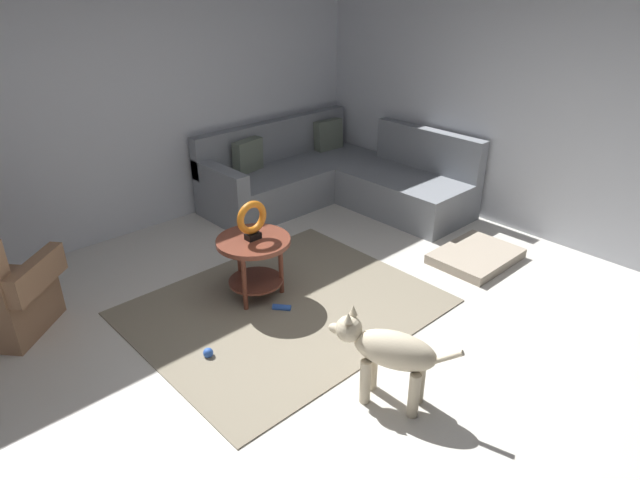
{
  "coord_description": "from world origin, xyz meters",
  "views": [
    {
      "loc": [
        -2.21,
        -2.24,
        2.5
      ],
      "look_at": [
        0.45,
        0.6,
        0.55
      ],
      "focal_mm": 30.8,
      "sensor_mm": 36.0,
      "label": 1
    }
  ],
  "objects": [
    {
      "name": "torus_sculpture",
      "position": [
        0.09,
        1.0,
        0.71
      ],
      "size": [
        0.28,
        0.08,
        0.33
      ],
      "color": "black",
      "rests_on": "side_table"
    },
    {
      "name": "ground_plane",
      "position": [
        0.0,
        0.0,
        -0.05
      ],
      "size": [
        6.0,
        6.0,
        0.1
      ],
      "primitive_type": "cube",
      "color": "silver"
    },
    {
      "name": "dog",
      "position": [
        -0.06,
        -0.55,
        0.38
      ],
      "size": [
        0.41,
        0.8,
        0.63
      ],
      "rotation": [
        0.0,
        0.0,
        0.41
      ],
      "color": "beige",
      "rests_on": "ground_plane"
    },
    {
      "name": "wall_right",
      "position": [
        2.94,
        0.0,
        1.35
      ],
      "size": [
        0.12,
        6.0,
        2.7
      ],
      "primitive_type": "cube",
      "color": "silver",
      "rests_on": "ground_plane"
    },
    {
      "name": "side_table",
      "position": [
        0.09,
        1.0,
        0.42
      ],
      "size": [
        0.6,
        0.6,
        0.54
      ],
      "color": "brown",
      "rests_on": "ground_plane"
    },
    {
      "name": "dog_toy_ball",
      "position": [
        -0.65,
        0.59,
        0.04
      ],
      "size": [
        0.07,
        0.07,
        0.07
      ],
      "primitive_type": "sphere",
      "color": "blue",
      "rests_on": "ground_plane"
    },
    {
      "name": "sectional_couch",
      "position": [
        1.99,
        2.02,
        0.29
      ],
      "size": [
        2.2,
        2.25,
        0.88
      ],
      "color": "gray",
      "rests_on": "ground_plane"
    },
    {
      "name": "dog_toy_rope",
      "position": [
        0.11,
        0.69,
        0.03
      ],
      "size": [
        0.13,
        0.15,
        0.05
      ],
      "primitive_type": "cylinder",
      "rotation": [
        0.0,
        1.57,
        2.25
      ],
      "color": "blue",
      "rests_on": "ground_plane"
    },
    {
      "name": "wall_back",
      "position": [
        0.0,
        2.94,
        1.35
      ],
      "size": [
        6.0,
        0.12,
        2.7
      ],
      "primitive_type": "cube",
      "color": "silver",
      "rests_on": "ground_plane"
    },
    {
      "name": "area_rug",
      "position": [
        0.15,
        0.7,
        0.01
      ],
      "size": [
        2.3,
        1.9,
        0.01
      ],
      "primitive_type": "cube",
      "color": "gray",
      "rests_on": "ground_plane"
    },
    {
      "name": "dog_bed_mat",
      "position": [
        1.98,
        0.08,
        0.04
      ],
      "size": [
        0.8,
        0.6,
        0.09
      ],
      "primitive_type": "cube",
      "color": "#B2A38E",
      "rests_on": "ground_plane"
    }
  ]
}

